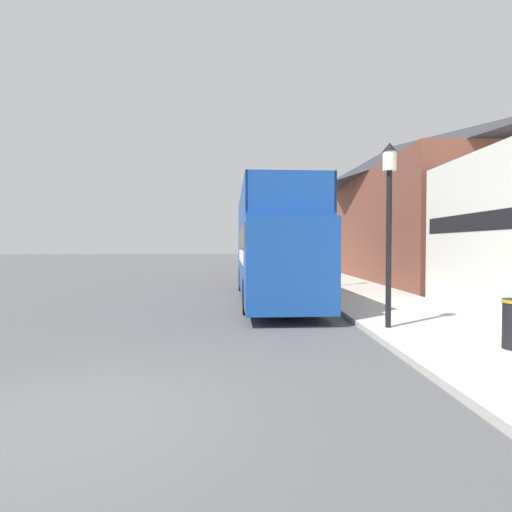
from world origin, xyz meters
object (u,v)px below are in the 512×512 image
at_px(tour_bus, 272,252).
at_px(lamp_post_third, 291,229).
at_px(parked_car_ahead_of_bus, 275,269).
at_px(lamp_post_second, 320,213).
at_px(lamp_post_nearest, 389,199).

xyz_separation_m(tour_bus, lamp_post_third, (2.21, 12.45, 1.41)).
xyz_separation_m(tour_bus, parked_car_ahead_of_bus, (0.72, 7.70, -1.14)).
relative_size(lamp_post_second, lamp_post_third, 1.13).
height_order(tour_bus, lamp_post_third, lamp_post_third).
height_order(tour_bus, parked_car_ahead_of_bus, tour_bus).
bearing_deg(parked_car_ahead_of_bus, lamp_post_nearest, -83.64).
bearing_deg(lamp_post_third, lamp_post_second, -88.41).
relative_size(tour_bus, lamp_post_third, 2.36).
distance_m(tour_bus, lamp_post_nearest, 6.52).
xyz_separation_m(lamp_post_nearest, lamp_post_second, (0.08, 9.19, 0.41)).
height_order(parked_car_ahead_of_bus, lamp_post_nearest, lamp_post_nearest).
distance_m(parked_car_ahead_of_bus, lamp_post_third, 5.59).
bearing_deg(tour_bus, lamp_post_second, 51.03).
xyz_separation_m(parked_car_ahead_of_bus, lamp_post_nearest, (1.67, -13.62, 2.49)).
height_order(tour_bus, lamp_post_nearest, lamp_post_nearest).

